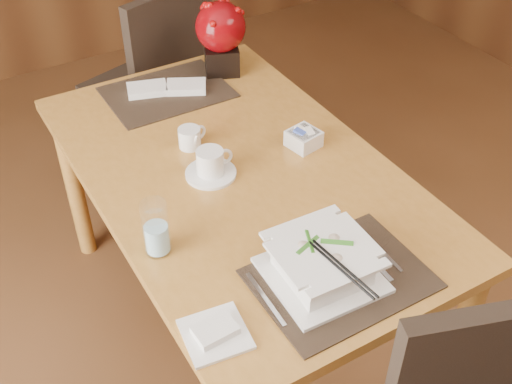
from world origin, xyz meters
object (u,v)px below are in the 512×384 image
dining_table (239,193)px  creamer_jug (190,138)px  soup_setting (322,263)px  far_chair (157,78)px  bread_plate (215,334)px  coffee_cup (210,165)px  water_glass (156,228)px  berry_decor (221,33)px  sugar_caddy (304,139)px

dining_table → creamer_jug: size_ratio=15.56×
soup_setting → far_chair: (0.17, 1.51, -0.24)m
dining_table → bread_plate: size_ratio=9.86×
bread_plate → far_chair: (0.50, 1.54, -0.19)m
dining_table → far_chair: bearing=82.5°
coffee_cup → bread_plate: 0.63m
coffee_cup → water_glass: (-0.28, -0.23, 0.04)m
soup_setting → coffee_cup: size_ratio=1.76×
coffee_cup → dining_table: bearing=-13.4°
water_glass → berry_decor: size_ratio=0.59×
soup_setting → berry_decor: berry_decor is taller
berry_decor → far_chair: 0.55m
soup_setting → creamer_jug: (-0.04, 0.71, -0.02)m
dining_table → soup_setting: size_ratio=5.22×
coffee_cup → sugar_caddy: (0.34, -0.02, -0.01)m
water_glass → bread_plate: bearing=-90.0°
coffee_cup → water_glass: size_ratio=0.96×
water_glass → far_chair: size_ratio=0.17×
coffee_cup → far_chair: size_ratio=0.16×
soup_setting → creamer_jug: soup_setting is taller
soup_setting → berry_decor: (0.30, 1.11, 0.11)m
dining_table → far_chair: size_ratio=1.51×
berry_decor → far_chair: berry_decor is taller
soup_setting → sugar_caddy: 0.60m
water_glass → creamer_jug: size_ratio=1.75×
berry_decor → bread_plate: size_ratio=1.88×
sugar_caddy → creamer_jug: bearing=150.0°
water_glass → bread_plate: water_glass is taller
dining_table → water_glass: water_glass is taller
water_glass → bread_plate: (0.00, -0.34, -0.08)m
creamer_jug → soup_setting: bearing=-98.9°
coffee_cup → creamer_jug: 0.17m
creamer_jug → berry_decor: 0.54m
creamer_jug → water_glass: bearing=-137.8°
coffee_cup → berry_decor: 0.68m
dining_table → berry_decor: size_ratio=5.25×
far_chair → soup_setting: bearing=66.4°
coffee_cup → far_chair: bearing=77.2°
sugar_caddy → coffee_cup: bearing=177.0°
soup_setting → water_glass: bearing=138.8°
dining_table → creamer_jug: creamer_jug is taller
coffee_cup → sugar_caddy: 0.34m
creamer_jug → berry_decor: berry_decor is taller
dining_table → creamer_jug: 0.25m
sugar_caddy → bread_plate: size_ratio=0.63×
sugar_caddy → far_chair: bearing=96.9°
coffee_cup → far_chair: far_chair is taller
berry_decor → bread_plate: (-0.63, -1.14, -0.16)m
water_glass → coffee_cup: bearing=39.2°
water_glass → bread_plate: 0.35m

